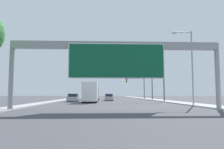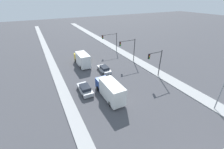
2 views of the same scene
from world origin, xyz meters
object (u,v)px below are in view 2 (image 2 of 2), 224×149
truck_box_primary (110,90)px  traffic_light_near_intersection (157,60)px  traffic_light_mid_block (130,47)px  car_far_center (104,69)px  traffic_light_far_intersection (112,39)px  truck_box_secondary (82,59)px  car_far_left (85,89)px

truck_box_primary → traffic_light_near_intersection: bearing=10.5°
traffic_light_near_intersection → traffic_light_mid_block: bearing=92.3°
traffic_light_near_intersection → car_far_center: bearing=139.4°
car_far_center → traffic_light_far_intersection: traffic_light_far_intersection is taller
traffic_light_near_intersection → truck_box_secondary: bearing=132.1°
truck_box_secondary → traffic_light_mid_block: size_ratio=1.14×
truck_box_primary → truck_box_secondary: bearing=90.0°
car_far_center → traffic_light_far_intersection: (8.45, 12.23, 3.50)m
car_far_left → traffic_light_mid_block: bearing=28.6°
car_far_left → traffic_light_far_intersection: size_ratio=0.77×
car_far_center → traffic_light_near_intersection: traffic_light_near_intersection is taller
truck_box_primary → traffic_light_far_intersection: bearing=61.8°
car_far_center → truck_box_primary: bearing=-109.1°
truck_box_primary → traffic_light_mid_block: traffic_light_mid_block is taller
traffic_light_far_intersection → car_far_center: bearing=-124.7°
truck_box_primary → truck_box_secondary: truck_box_secondary is taller
car_far_center → traffic_light_far_intersection: bearing=55.3°
car_far_center → traffic_light_near_intersection: bearing=-40.6°
traffic_light_mid_block → traffic_light_near_intersection: bearing=-87.7°
truck_box_secondary → traffic_light_mid_block: traffic_light_mid_block is taller
truck_box_primary → traffic_light_near_intersection: traffic_light_near_intersection is taller
truck_box_secondary → traffic_light_near_intersection: bearing=-47.9°
traffic_light_mid_block → car_far_center: bearing=-165.6°
truck_box_secondary → traffic_light_far_intersection: size_ratio=1.21×
car_far_center → truck_box_secondary: truck_box_secondary is taller
traffic_light_far_intersection → truck_box_secondary: bearing=-153.0°
car_far_center → traffic_light_far_intersection: 15.27m
truck_box_primary → traffic_light_near_intersection: size_ratio=1.26×
traffic_light_mid_block → car_far_left: bearing=-151.4°
traffic_light_mid_block → truck_box_primary: bearing=-134.6°
traffic_light_far_intersection → truck_box_primary: bearing=-118.2°
traffic_light_far_intersection → car_far_left: bearing=-129.8°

